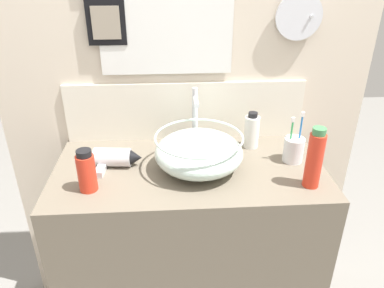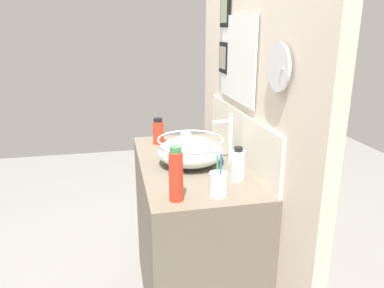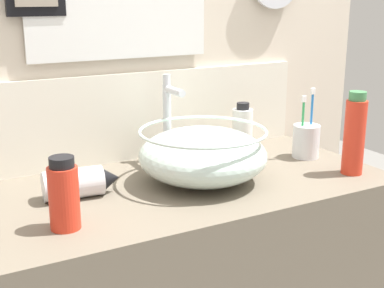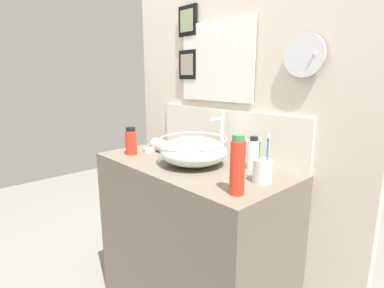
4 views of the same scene
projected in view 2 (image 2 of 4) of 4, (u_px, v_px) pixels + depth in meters
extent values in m
cube|color=#6B6051|center=(192.00, 239.00, 2.04)|extent=(1.03, 0.52, 0.89)
cube|color=beige|center=(249.00, 89.00, 1.85)|extent=(1.55, 0.06, 2.51)
cube|color=silver|center=(240.00, 135.00, 1.92)|extent=(1.01, 0.02, 0.25)
cube|color=white|center=(238.00, 59.00, 1.87)|extent=(0.46, 0.01, 0.36)
cube|color=white|center=(237.00, 59.00, 1.87)|extent=(0.52, 0.01, 0.42)
cylinder|color=silver|center=(279.00, 68.00, 1.39)|extent=(0.18, 0.01, 0.18)
cylinder|color=silver|center=(288.00, 69.00, 1.35)|extent=(0.01, 0.06, 0.01)
cube|color=black|center=(225.00, 11.00, 2.01)|extent=(0.15, 0.02, 0.17)
cube|color=gray|center=(224.00, 11.00, 2.01)|extent=(0.10, 0.01, 0.12)
cube|color=black|center=(224.00, 58.00, 2.08)|extent=(0.15, 0.02, 0.17)
cube|color=gray|center=(223.00, 58.00, 2.08)|extent=(0.10, 0.01, 0.12)
ellipsoid|color=silver|center=(191.00, 152.00, 1.85)|extent=(0.33, 0.33, 0.14)
torus|color=silver|center=(191.00, 139.00, 1.83)|extent=(0.33, 0.33, 0.01)
torus|color=#B2B7BC|center=(191.00, 164.00, 1.87)|extent=(0.12, 0.12, 0.01)
cylinder|color=silver|center=(230.00, 141.00, 1.88)|extent=(0.02, 0.02, 0.22)
cylinder|color=silver|center=(222.00, 122.00, 1.84)|extent=(0.02, 0.09, 0.02)
cylinder|color=silver|center=(231.00, 117.00, 1.84)|extent=(0.02, 0.02, 0.03)
cylinder|color=silver|center=(187.00, 139.00, 2.17)|extent=(0.15, 0.08, 0.07)
cone|color=black|center=(189.00, 144.00, 2.09)|extent=(0.05, 0.07, 0.06)
cube|color=silver|center=(178.00, 142.00, 2.21)|extent=(0.04, 0.09, 0.02)
cylinder|color=silver|center=(218.00, 184.00, 1.51)|extent=(0.08, 0.08, 0.10)
cylinder|color=blue|center=(221.00, 175.00, 1.48)|extent=(0.01, 0.01, 0.18)
cube|color=white|center=(221.00, 151.00, 1.45)|extent=(0.01, 0.01, 0.02)
cylinder|color=green|center=(217.00, 174.00, 1.52)|extent=(0.01, 0.01, 0.16)
cube|color=white|center=(218.00, 153.00, 1.49)|extent=(0.01, 0.01, 0.02)
cylinder|color=white|center=(238.00, 166.00, 1.66)|extent=(0.06, 0.06, 0.13)
cylinder|color=black|center=(238.00, 149.00, 1.64)|extent=(0.04, 0.04, 0.02)
cylinder|color=red|center=(176.00, 177.00, 1.45)|extent=(0.06, 0.06, 0.20)
cylinder|color=#3F7F4C|center=(176.00, 150.00, 1.42)|extent=(0.04, 0.04, 0.02)
cylinder|color=red|center=(158.00, 133.00, 2.19)|extent=(0.06, 0.06, 0.13)
cylinder|color=black|center=(158.00, 120.00, 2.17)|extent=(0.05, 0.05, 0.02)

